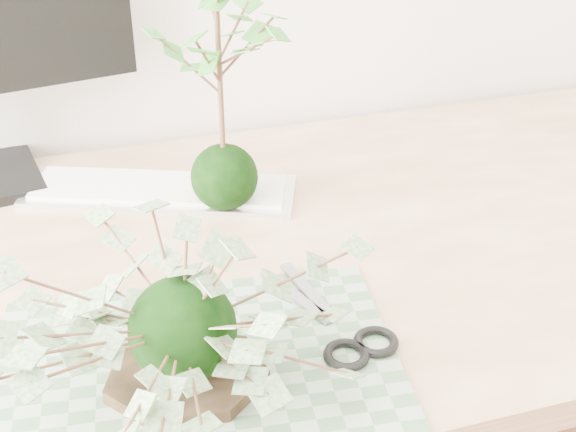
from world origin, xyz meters
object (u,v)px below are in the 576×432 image
at_px(ivy_kokedama, 179,287).
at_px(maple_kokedama, 217,16).
at_px(keyboard, 160,190).
at_px(desk, 243,308).

bearing_deg(ivy_kokedama, maple_kokedama, 70.51).
relative_size(maple_kokedama, keyboard, 0.97).
bearing_deg(desk, maple_kokedama, 85.85).
bearing_deg(desk, keyboard, 112.22).
bearing_deg(ivy_kokedama, desk, 63.07).
relative_size(desk, keyboard, 4.04).
distance_m(desk, ivy_kokedama, 0.32).
distance_m(desk, keyboard, 0.22).
relative_size(desk, maple_kokedama, 4.17).
xyz_separation_m(maple_kokedama, keyboard, (-0.08, 0.06, -0.26)).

